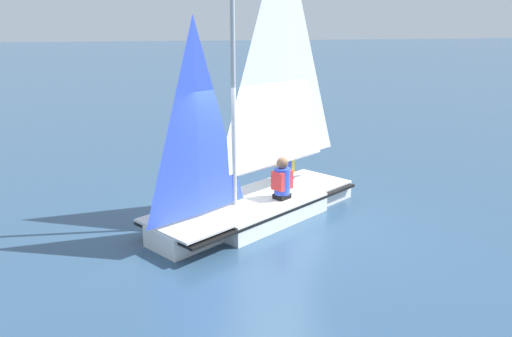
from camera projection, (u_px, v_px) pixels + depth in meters
The scene contains 4 objects.
ground_plane at pixel (256, 217), 9.49m from camera, with size 260.00×260.00×0.00m, color #2D4C6B.
sailboat_main at pixel (258, 175), 9.30m from camera, with size 4.57×3.44×5.47m.
sailor_helm at pixel (282, 185), 9.36m from camera, with size 0.42×0.41×1.16m.
sailor_crew at pixel (285, 171), 10.32m from camera, with size 0.42×0.41×1.16m.
Camera 1 is at (2.71, 8.45, 3.48)m, focal length 35.00 mm.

